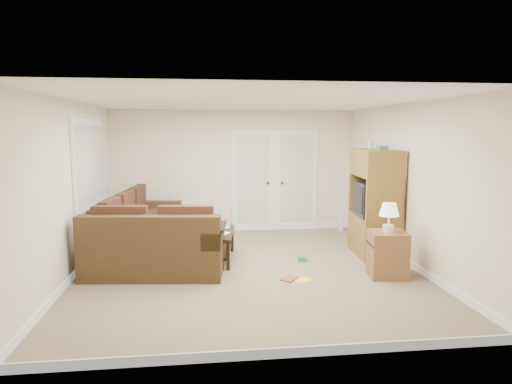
{
  "coord_description": "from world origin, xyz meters",
  "views": [
    {
      "loc": [
        -0.67,
        -6.64,
        2.08
      ],
      "look_at": [
        0.2,
        0.57,
        1.1
      ],
      "focal_mm": 32.0,
      "sensor_mm": 36.0,
      "label": 1
    }
  ],
  "objects": [
    {
      "name": "wall_right",
      "position": [
        2.5,
        0.0,
        1.25
      ],
      "size": [
        0.02,
        5.5,
        2.5
      ],
      "primitive_type": "cube",
      "color": "white",
      "rests_on": "floor"
    },
    {
      "name": "floor",
      "position": [
        0.0,
        0.0,
        0.0
      ],
      "size": [
        5.5,
        5.5,
        0.0
      ],
      "primitive_type": "plane",
      "color": "gray",
      "rests_on": "ground"
    },
    {
      "name": "wall_left",
      "position": [
        -2.5,
        0.0,
        1.25
      ],
      "size": [
        0.02,
        5.5,
        2.5
      ],
      "primitive_type": "cube",
      "color": "white",
      "rests_on": "floor"
    },
    {
      "name": "french_doors",
      "position": [
        0.85,
        2.71,
        1.04
      ],
      "size": [
        1.8,
        0.05,
        2.13
      ],
      "color": "silver",
      "rests_on": "floor"
    },
    {
      "name": "coffee_table",
      "position": [
        -0.47,
        0.57,
        0.26
      ],
      "size": [
        0.71,
        1.21,
        0.78
      ],
      "rotation": [
        0.0,
        0.0,
        -0.13
      ],
      "color": "black",
      "rests_on": "floor"
    },
    {
      "name": "wall_back",
      "position": [
        0.0,
        2.75,
        1.25
      ],
      "size": [
        5.0,
        0.02,
        2.5
      ],
      "primitive_type": "cube",
      "color": "white",
      "rests_on": "floor"
    },
    {
      "name": "wall_front",
      "position": [
        0.0,
        -2.75,
        1.25
      ],
      "size": [
        5.0,
        0.02,
        2.5
      ],
      "primitive_type": "cube",
      "color": "white",
      "rests_on": "floor"
    },
    {
      "name": "baseboards",
      "position": [
        0.0,
        0.0,
        0.05
      ],
      "size": [
        5.0,
        5.5,
        0.1
      ],
      "primitive_type": null,
      "color": "silver",
      "rests_on": "floor"
    },
    {
      "name": "floor_book",
      "position": [
        0.47,
        -0.48,
        0.01
      ],
      "size": [
        0.3,
        0.31,
        0.02
      ],
      "primitive_type": "imported",
      "rotation": [
        0.0,
        0.0,
        -0.74
      ],
      "color": "brown",
      "rests_on": "floor"
    },
    {
      "name": "sectional_sofa",
      "position": [
        -1.56,
        0.69,
        0.36
      ],
      "size": [
        2.1,
        3.21,
        0.93
      ],
      "rotation": [
        0.0,
        0.0,
        -0.11
      ],
      "color": "#45311A",
      "rests_on": "floor"
    },
    {
      "name": "window_left",
      "position": [
        -2.46,
        1.0,
        1.55
      ],
      "size": [
        0.05,
        1.92,
        1.42
      ],
      "color": "silver",
      "rests_on": "wall_left"
    },
    {
      "name": "tv_armoire",
      "position": [
        2.2,
        0.58,
        0.9
      ],
      "size": [
        0.68,
        1.15,
        1.91
      ],
      "rotation": [
        0.0,
        0.0,
        -0.07
      ],
      "color": "brown",
      "rests_on": "floor"
    },
    {
      "name": "side_cabinet",
      "position": [
        1.95,
        -0.57,
        0.38
      ],
      "size": [
        0.57,
        0.57,
        1.07
      ],
      "rotation": [
        0.0,
        0.0,
        -0.14
      ],
      "color": "brown",
      "rests_on": "floor"
    },
    {
      "name": "space_heater",
      "position": [
        2.2,
        2.45,
        0.16
      ],
      "size": [
        0.15,
        0.14,
        0.31
      ],
      "primitive_type": "cube",
      "rotation": [
        0.0,
        0.0,
        -0.29
      ],
      "color": "silver",
      "rests_on": "floor"
    },
    {
      "name": "floor_magazine",
      "position": [
        0.72,
        -0.6,
        0.0
      ],
      "size": [
        0.31,
        0.28,
        0.01
      ],
      "primitive_type": "cube",
      "rotation": [
        0.0,
        0.0,
        0.45
      ],
      "color": "yellow",
      "rests_on": "floor"
    },
    {
      "name": "floor_greenbox",
      "position": [
        0.92,
        0.35,
        0.04
      ],
      "size": [
        0.17,
        0.21,
        0.08
      ],
      "primitive_type": "cube",
      "rotation": [
        0.0,
        0.0,
        -0.19
      ],
      "color": "#397F3F",
      "rests_on": "floor"
    },
    {
      "name": "ceiling",
      "position": [
        0.0,
        0.0,
        2.5
      ],
      "size": [
        5.0,
        5.5,
        0.02
      ],
      "primitive_type": "cube",
      "color": "white",
      "rests_on": "wall_back"
    }
  ]
}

